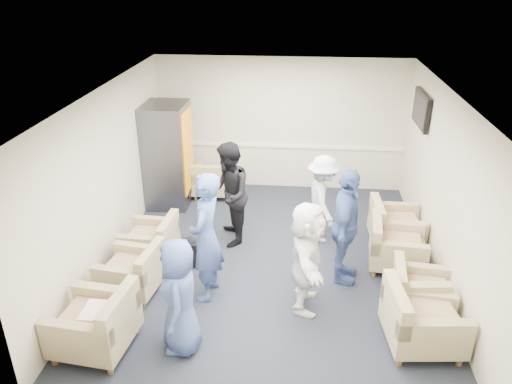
# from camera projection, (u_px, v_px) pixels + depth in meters

# --- Properties ---
(floor) EXTENTS (6.00, 6.00, 0.00)m
(floor) POSITION_uv_depth(u_px,v_px,m) (270.00, 262.00, 7.92)
(floor) COLOR black
(floor) RESTS_ON ground
(ceiling) EXTENTS (6.00, 6.00, 0.00)m
(ceiling) POSITION_uv_depth(u_px,v_px,m) (273.00, 94.00, 6.79)
(ceiling) COLOR silver
(ceiling) RESTS_ON back_wall
(back_wall) EXTENTS (5.00, 0.02, 2.70)m
(back_wall) POSITION_uv_depth(u_px,v_px,m) (281.00, 125.00, 10.07)
(back_wall) COLOR beige
(back_wall) RESTS_ON floor
(front_wall) EXTENTS (5.00, 0.02, 2.70)m
(front_wall) POSITION_uv_depth(u_px,v_px,m) (251.00, 314.00, 4.64)
(front_wall) COLOR beige
(front_wall) RESTS_ON floor
(left_wall) EXTENTS (0.02, 6.00, 2.70)m
(left_wall) POSITION_uv_depth(u_px,v_px,m) (107.00, 178.00, 7.56)
(left_wall) COLOR beige
(left_wall) RESTS_ON floor
(right_wall) EXTENTS (0.02, 6.00, 2.70)m
(right_wall) POSITION_uv_depth(u_px,v_px,m) (445.00, 191.00, 7.15)
(right_wall) COLOR beige
(right_wall) RESTS_ON floor
(chair_rail) EXTENTS (4.98, 0.04, 0.06)m
(chair_rail) POSITION_uv_depth(u_px,v_px,m) (280.00, 146.00, 10.24)
(chair_rail) COLOR white
(chair_rail) RESTS_ON back_wall
(tv) EXTENTS (0.10, 1.00, 0.58)m
(tv) POSITION_uv_depth(u_px,v_px,m) (421.00, 110.00, 8.49)
(tv) COLOR black
(tv) RESTS_ON right_wall
(armchair_left_near) EXTENTS (0.97, 0.97, 0.70)m
(armchair_left_near) POSITION_uv_depth(u_px,v_px,m) (99.00, 325.00, 6.00)
(armchair_left_near) COLOR #968761
(armchair_left_near) RESTS_ON floor
(armchair_left_mid) EXTENTS (0.89, 0.89, 0.63)m
(armchair_left_mid) POSITION_uv_depth(u_px,v_px,m) (135.00, 273.00, 7.08)
(armchair_left_mid) COLOR #968761
(armchair_left_mid) RESTS_ON floor
(armchair_left_far) EXTENTS (0.81, 0.81, 0.61)m
(armchair_left_far) POSITION_uv_depth(u_px,v_px,m) (153.00, 241.00, 7.90)
(armchair_left_far) COLOR #968761
(armchair_left_far) RESTS_ON floor
(armchair_right_near) EXTENTS (0.96, 0.96, 0.70)m
(armchair_right_near) POSITION_uv_depth(u_px,v_px,m) (418.00, 321.00, 6.07)
(armchair_right_near) COLOR #968761
(armchair_right_near) RESTS_ON floor
(armchair_right_midnear) EXTENTS (0.84, 0.84, 0.61)m
(armchair_right_midnear) POSITION_uv_depth(u_px,v_px,m) (418.00, 294.00, 6.65)
(armchair_right_midnear) COLOR #968761
(armchair_right_midnear) RESTS_ON floor
(armchair_right_midfar) EXTENTS (0.91, 0.91, 0.66)m
(armchair_right_midfar) POSITION_uv_depth(u_px,v_px,m) (394.00, 248.00, 7.67)
(armchair_right_midfar) COLOR #968761
(armchair_right_midfar) RESTS_ON floor
(armchair_right_far) EXTENTS (0.85, 0.85, 0.65)m
(armchair_right_far) POSITION_uv_depth(u_px,v_px,m) (393.00, 227.00, 8.29)
(armchair_right_far) COLOR #968761
(armchair_right_far) RESTS_ON floor
(armchair_corner) EXTENTS (0.81, 0.81, 0.63)m
(armchair_corner) POSITION_uv_depth(u_px,v_px,m) (213.00, 181.00, 10.06)
(armchair_corner) COLOR #968761
(armchair_corner) RESTS_ON floor
(vending_machine) EXTENTS (0.80, 0.94, 1.98)m
(vending_machine) POSITION_uv_depth(u_px,v_px,m) (168.00, 155.00, 9.50)
(vending_machine) COLOR #4E4E55
(vending_machine) RESTS_ON floor
(backpack) EXTENTS (0.30, 0.23, 0.49)m
(backpack) POSITION_uv_depth(u_px,v_px,m) (190.00, 250.00, 7.75)
(backpack) COLOR black
(backpack) RESTS_ON floor
(pillow) EXTENTS (0.30, 0.40, 0.12)m
(pillow) POSITION_uv_depth(u_px,v_px,m) (96.00, 313.00, 5.94)
(pillow) COLOR white
(pillow) RESTS_ON armchair_left_near
(person_front_left) EXTENTS (0.57, 0.78, 1.49)m
(person_front_left) POSITION_uv_depth(u_px,v_px,m) (180.00, 296.00, 5.87)
(person_front_left) COLOR #3A508C
(person_front_left) RESTS_ON floor
(person_mid_left) EXTENTS (0.52, 0.73, 1.87)m
(person_mid_left) POSITION_uv_depth(u_px,v_px,m) (206.00, 237.00, 6.76)
(person_mid_left) COLOR #3A508C
(person_mid_left) RESTS_ON floor
(person_back_left) EXTENTS (0.82, 0.96, 1.75)m
(person_back_left) POSITION_uv_depth(u_px,v_px,m) (229.00, 195.00, 8.15)
(person_back_left) COLOR black
(person_back_left) RESTS_ON floor
(person_back_right) EXTENTS (0.75, 1.07, 1.51)m
(person_back_right) POSITION_uv_depth(u_px,v_px,m) (323.00, 199.00, 8.26)
(person_back_right) COLOR silver
(person_back_right) RESTS_ON floor
(person_mid_right) EXTENTS (0.59, 1.09, 1.76)m
(person_mid_right) POSITION_uv_depth(u_px,v_px,m) (345.00, 227.00, 7.14)
(person_mid_right) COLOR #3A508C
(person_mid_right) RESTS_ON floor
(person_front_right) EXTENTS (0.52, 1.47, 1.57)m
(person_front_right) POSITION_uv_depth(u_px,v_px,m) (307.00, 257.00, 6.59)
(person_front_right) COLOR white
(person_front_right) RESTS_ON floor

